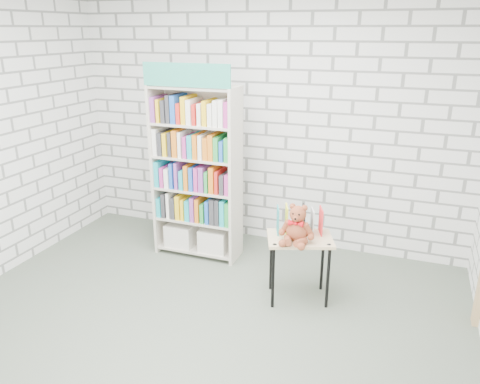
% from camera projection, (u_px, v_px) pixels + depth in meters
% --- Properties ---
extents(ground, '(4.50, 4.50, 0.00)m').
position_uv_depth(ground, '(192.00, 331.00, 3.90)').
color(ground, '#515B4D').
rests_on(ground, ground).
extents(room_shell, '(4.52, 4.02, 2.81)m').
position_uv_depth(room_shell, '(183.00, 119.00, 3.31)').
color(room_shell, silver).
rests_on(room_shell, ground).
extents(bookshelf, '(0.93, 0.36, 2.08)m').
position_uv_depth(bookshelf, '(197.00, 172.00, 4.98)').
color(bookshelf, beige).
rests_on(bookshelf, ground).
extents(display_table, '(0.68, 0.57, 0.62)m').
position_uv_depth(display_table, '(300.00, 246.00, 4.22)').
color(display_table, tan).
rests_on(display_table, ground).
extents(table_books, '(0.44, 0.30, 0.24)m').
position_uv_depth(table_books, '(299.00, 221.00, 4.24)').
color(table_books, teal).
rests_on(table_books, display_table).
extents(teddy_bear, '(0.32, 0.29, 0.34)m').
position_uv_depth(teddy_bear, '(297.00, 227.00, 4.06)').
color(teddy_bear, brown).
rests_on(teddy_bear, display_table).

